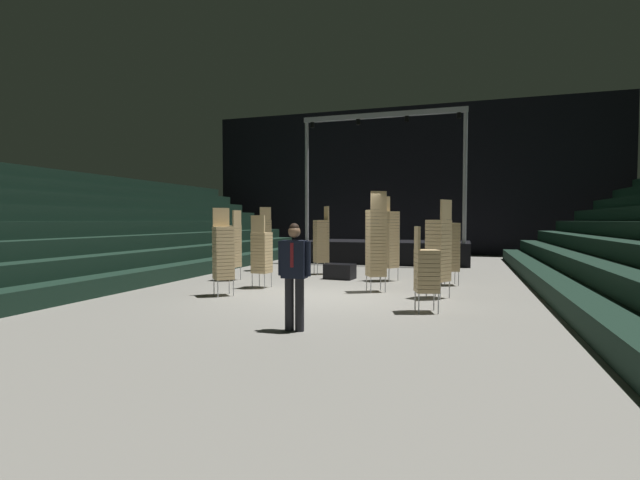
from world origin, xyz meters
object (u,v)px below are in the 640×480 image
object	(u,v)px
chair_stack_mid_right	(264,239)
equipment_road_case	(340,271)
chair_stack_mid_centre	(262,252)
chair_stack_rear_left	(450,246)
man_with_tie	(294,270)
stage_riser	(386,249)
chair_stack_aisle_right	(232,245)
chair_stack_front_left	(376,242)
chair_stack_rear_right	(426,269)
chair_stack_aisle_left	(321,240)
chair_stack_rear_centre	(223,252)
chair_stack_front_right	(389,239)
chair_stack_mid_left	(439,249)

from	to	relation	value
chair_stack_mid_right	equipment_road_case	size ratio (longest dim) A/B	2.56
chair_stack_mid_centre	chair_stack_rear_left	xyz separation A→B (m)	(4.87, 2.02, 0.13)
man_with_tie	stage_riser	bearing A→B (deg)	-88.09
man_with_tie	chair_stack_mid_centre	world-z (taller)	chair_stack_mid_centre
chair_stack_rear_left	chair_stack_aisle_right	bearing A→B (deg)	-98.12
chair_stack_front_left	chair_stack_mid_right	xyz separation A→B (m)	(-4.81, 3.74, -0.13)
chair_stack_front_left	equipment_road_case	world-z (taller)	chair_stack_front_left
stage_riser	chair_stack_mid_centre	size ratio (longest dim) A/B	3.54
chair_stack_rear_right	chair_stack_aisle_left	distance (m)	6.79
chair_stack_rear_right	chair_stack_aisle_left	xyz separation A→B (m)	(-3.91, 5.54, 0.29)
chair_stack_rear_centre	chair_stack_front_left	bearing A→B (deg)	162.27
chair_stack_front_left	chair_stack_front_right	size ratio (longest dim) A/B	1.00
chair_stack_rear_right	chair_stack_aisle_right	distance (m)	6.87
stage_riser	chair_stack_aisle_left	distance (m)	5.31
chair_stack_mid_centre	man_with_tie	bearing A→B (deg)	-53.91
chair_stack_mid_centre	chair_stack_rear_right	xyz separation A→B (m)	(4.53, -2.09, -0.13)
chair_stack_aisle_left	chair_stack_aisle_right	distance (m)	3.14
chair_stack_front_left	chair_stack_front_right	distance (m)	2.23
man_with_tie	chair_stack_aisle_left	distance (m)	8.01
man_with_tie	chair_stack_mid_left	xyz separation A→B (m)	(2.09, 4.02, 0.14)
chair_stack_front_right	chair_stack_mid_left	xyz separation A→B (m)	(1.59, -2.74, -0.13)
stage_riser	chair_stack_rear_right	xyz separation A→B (m)	(2.53, -10.64, 0.27)
stage_riser	chair_stack_mid_right	xyz separation A→B (m)	(-3.72, -4.60, 0.57)
chair_stack_front_right	chair_stack_mid_centre	world-z (taller)	chair_stack_front_right
man_with_tie	chair_stack_aisle_left	xyz separation A→B (m)	(-1.96, 7.77, 0.14)
stage_riser	chair_stack_rear_left	bearing A→B (deg)	-66.35
chair_stack_rear_left	chair_stack_mid_centre	bearing A→B (deg)	-83.30
chair_stack_rear_centre	chair_stack_aisle_left	distance (m)	5.03
chair_stack_front_right	chair_stack_aisle_left	world-z (taller)	chair_stack_front_right
man_with_tie	chair_stack_mid_right	size ratio (longest dim) A/B	0.77
stage_riser	chair_stack_front_left	world-z (taller)	stage_riser
man_with_tie	chair_stack_front_right	bearing A→B (deg)	-94.88
man_with_tie	chair_stack_front_left	bearing A→B (deg)	-97.20
chair_stack_mid_right	equipment_road_case	xyz separation A→B (m)	(3.26, -1.51, -0.92)
chair_stack_rear_left	equipment_road_case	distance (m)	3.46
chair_stack_mid_centre	chair_stack_aisle_right	world-z (taller)	chair_stack_aisle_right
chair_stack_rear_centre	chair_stack_aisle_left	bearing A→B (deg)	-144.97
chair_stack_front_right	chair_stack_mid_left	bearing A→B (deg)	65.22
man_with_tie	chair_stack_rear_centre	distance (m)	4.06
chair_stack_rear_left	chair_stack_rear_right	distance (m)	4.13
chair_stack_front_right	chair_stack_mid_centre	distance (m)	3.94
stage_riser	man_with_tie	size ratio (longest dim) A/B	3.90
stage_riser	chair_stack_rear_left	distance (m)	7.15
chair_stack_rear_left	man_with_tie	bearing A→B (deg)	-35.67
chair_stack_mid_right	chair_stack_rear_centre	size ratio (longest dim) A/B	1.08
chair_stack_mid_left	chair_stack_rear_left	bearing A→B (deg)	25.57
chair_stack_front_left	equipment_road_case	distance (m)	2.91
chair_stack_front_right	chair_stack_aisle_right	size ratio (longest dim) A/B	1.20
stage_riser	chair_stack_aisle_right	world-z (taller)	stage_riser
chair_stack_mid_right	chair_stack_rear_left	bearing A→B (deg)	-54.81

